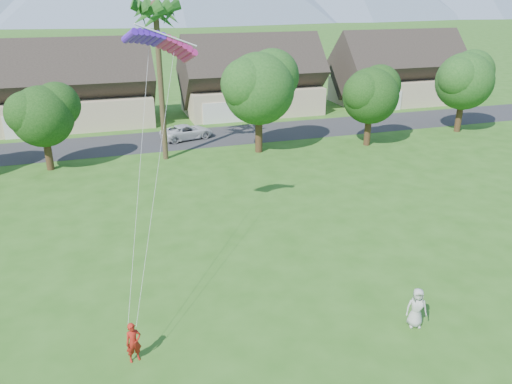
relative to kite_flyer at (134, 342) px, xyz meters
name	(u,v)px	position (x,y,z in m)	size (l,w,h in m)	color
street	(179,139)	(6.65, 29.84, -0.81)	(90.00, 7.00, 0.01)	#2D2D30
kite_flyer	(134,342)	(0.00, 0.00, 0.00)	(0.59, 0.39, 1.63)	#AA1D13
watcher	(417,308)	(11.26, -1.38, 0.06)	(0.86, 0.56, 1.75)	#BABAB5
parked_car	(187,132)	(7.45, 29.84, -0.13)	(2.27, 4.93, 1.37)	silver
houses_row	(168,87)	(7.14, 38.84, 2.63)	(72.75, 8.19, 8.86)	beige
tree_row	(174,101)	(5.50, 23.76, 4.08)	(62.27, 6.67, 8.45)	#47301C
fan_palm	(155,8)	(4.65, 24.34, 10.99)	(3.00, 3.00, 13.80)	#4C3D26
parafoil_kite	(161,41)	(2.90, 8.73, 9.99)	(3.64, 1.48, 0.50)	#551CD4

